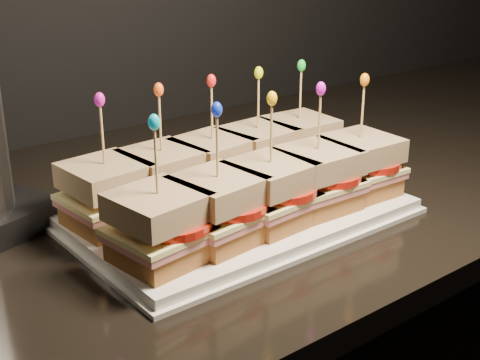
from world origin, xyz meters
TOP-DOWN VIEW (x-y plane):
  - granite_slab at (-0.36, 1.66)m, footprint 2.50×0.71m
  - platter at (-0.38, 1.55)m, footprint 0.40×0.25m
  - platter_rim at (-0.38, 1.55)m, footprint 0.41×0.26m
  - sandwich_0_bread_bot at (-0.53, 1.60)m, footprint 0.09×0.09m
  - sandwich_0_ham at (-0.53, 1.60)m, footprint 0.10×0.10m
  - sandwich_0_cheese at (-0.53, 1.60)m, footprint 0.10×0.10m
  - sandwich_0_tomato at (-0.52, 1.60)m, footprint 0.09×0.09m
  - sandwich_0_bread_top at (-0.53, 1.60)m, footprint 0.09×0.09m
  - sandwich_0_pick at (-0.53, 1.60)m, footprint 0.00×0.00m
  - sandwich_0_frill at (-0.53, 1.60)m, footprint 0.01×0.01m
  - sandwich_1_bread_bot at (-0.46, 1.60)m, footprint 0.09×0.09m
  - sandwich_1_ham at (-0.46, 1.60)m, footprint 0.10×0.10m
  - sandwich_1_cheese at (-0.46, 1.60)m, footprint 0.10×0.10m
  - sandwich_1_tomato at (-0.45, 1.60)m, footprint 0.09×0.09m
  - sandwich_1_bread_top at (-0.46, 1.60)m, footprint 0.09×0.09m
  - sandwich_1_pick at (-0.46, 1.60)m, footprint 0.00×0.00m
  - sandwich_1_frill at (-0.46, 1.60)m, footprint 0.01×0.01m
  - sandwich_2_bread_bot at (-0.38, 1.60)m, footprint 0.09×0.09m
  - sandwich_2_ham at (-0.38, 1.60)m, footprint 0.10×0.10m
  - sandwich_2_cheese at (-0.38, 1.60)m, footprint 0.11×0.10m
  - sandwich_2_tomato at (-0.37, 1.60)m, footprint 0.09×0.09m
  - sandwich_2_bread_top at (-0.38, 1.60)m, footprint 0.10×0.10m
  - sandwich_2_pick at (-0.38, 1.60)m, footprint 0.00×0.00m
  - sandwich_2_frill at (-0.38, 1.60)m, footprint 0.01×0.01m
  - sandwich_3_bread_bot at (-0.31, 1.60)m, footprint 0.09×0.09m
  - sandwich_3_ham at (-0.31, 1.60)m, footprint 0.10×0.09m
  - sandwich_3_cheese at (-0.31, 1.60)m, footprint 0.10×0.10m
  - sandwich_3_tomato at (-0.29, 1.60)m, footprint 0.09×0.09m
  - sandwich_3_bread_top at (-0.31, 1.60)m, footprint 0.09×0.09m
  - sandwich_3_pick at (-0.31, 1.60)m, footprint 0.00×0.00m
  - sandwich_3_frill at (-0.31, 1.60)m, footprint 0.01×0.01m
  - sandwich_4_bread_bot at (-0.23, 1.60)m, footprint 0.09×0.09m
  - sandwich_4_ham at (-0.23, 1.60)m, footprint 0.10×0.10m
  - sandwich_4_cheese at (-0.23, 1.60)m, footprint 0.10×0.10m
  - sandwich_4_tomato at (-0.22, 1.60)m, footprint 0.09×0.09m
  - sandwich_4_bread_top at (-0.23, 1.60)m, footprint 0.09×0.09m
  - sandwich_4_pick at (-0.23, 1.60)m, footprint 0.00×0.00m
  - sandwich_4_frill at (-0.23, 1.60)m, footprint 0.01×0.01m
  - sandwich_5_bread_bot at (-0.53, 1.49)m, footprint 0.10×0.10m
  - sandwich_5_ham at (-0.53, 1.49)m, footprint 0.10×0.10m
  - sandwich_5_cheese at (-0.53, 1.49)m, footprint 0.11×0.10m
  - sandwich_5_tomato at (-0.52, 1.48)m, footprint 0.09×0.09m
  - sandwich_5_bread_top at (-0.53, 1.49)m, footprint 0.10×0.10m
  - sandwich_5_pick at (-0.53, 1.49)m, footprint 0.00×0.00m
  - sandwich_5_frill at (-0.53, 1.49)m, footprint 0.01×0.01m
  - sandwich_6_bread_bot at (-0.46, 1.49)m, footprint 0.09×0.09m
  - sandwich_6_ham at (-0.46, 1.49)m, footprint 0.10×0.10m
  - sandwich_6_cheese at (-0.46, 1.49)m, footprint 0.10×0.10m
  - sandwich_6_tomato at (-0.45, 1.48)m, footprint 0.09×0.09m
  - sandwich_6_bread_top at (-0.46, 1.49)m, footprint 0.10×0.10m
  - sandwich_6_pick at (-0.46, 1.49)m, footprint 0.00×0.00m
  - sandwich_6_frill at (-0.46, 1.49)m, footprint 0.01×0.01m
  - sandwich_7_bread_bot at (-0.38, 1.49)m, footprint 0.09×0.09m
  - sandwich_7_ham at (-0.38, 1.49)m, footprint 0.10×0.10m
  - sandwich_7_cheese at (-0.38, 1.49)m, footprint 0.10×0.10m
  - sandwich_7_tomato at (-0.37, 1.48)m, footprint 0.09×0.09m
  - sandwich_7_bread_top at (-0.38, 1.49)m, footprint 0.09×0.09m
  - sandwich_7_pick at (-0.38, 1.49)m, footprint 0.00×0.00m
  - sandwich_7_frill at (-0.38, 1.49)m, footprint 0.01×0.01m
  - sandwich_8_bread_bot at (-0.31, 1.49)m, footprint 0.09×0.09m
  - sandwich_8_ham at (-0.31, 1.49)m, footprint 0.10×0.09m
  - sandwich_8_cheese at (-0.31, 1.49)m, footprint 0.10×0.10m
  - sandwich_8_tomato at (-0.29, 1.48)m, footprint 0.09×0.09m
  - sandwich_8_bread_top at (-0.31, 1.49)m, footprint 0.09×0.09m
  - sandwich_8_pick at (-0.31, 1.49)m, footprint 0.00×0.00m
  - sandwich_8_frill at (-0.31, 1.49)m, footprint 0.01×0.01m
  - sandwich_9_bread_bot at (-0.23, 1.49)m, footprint 0.09×0.09m
  - sandwich_9_ham at (-0.23, 1.49)m, footprint 0.10×0.10m
  - sandwich_9_cheese at (-0.23, 1.49)m, footprint 0.10×0.10m
  - sandwich_9_tomato at (-0.22, 1.48)m, footprint 0.09×0.09m
  - sandwich_9_bread_top at (-0.23, 1.49)m, footprint 0.09×0.09m
  - sandwich_9_pick at (-0.23, 1.49)m, footprint 0.00×0.00m
  - sandwich_9_frill at (-0.23, 1.49)m, footprint 0.01×0.01m

SIDE VIEW (x-z plane):
  - granite_slab at x=-0.36m, z-range 0.85..0.88m
  - platter_rim at x=-0.38m, z-range 0.88..0.89m
  - platter at x=-0.38m, z-range 0.88..0.90m
  - sandwich_0_bread_bot at x=-0.53m, z-range 0.90..0.92m
  - sandwich_1_bread_bot at x=-0.46m, z-range 0.90..0.92m
  - sandwich_2_bread_bot at x=-0.38m, z-range 0.90..0.92m
  - sandwich_3_bread_bot at x=-0.31m, z-range 0.90..0.92m
  - sandwich_4_bread_bot at x=-0.23m, z-range 0.90..0.92m
  - sandwich_5_bread_bot at x=-0.53m, z-range 0.90..0.92m
  - sandwich_6_bread_bot at x=-0.46m, z-range 0.90..0.92m
  - sandwich_7_bread_bot at x=-0.38m, z-range 0.90..0.92m
  - sandwich_8_bread_bot at x=-0.31m, z-range 0.90..0.92m
  - sandwich_9_bread_bot at x=-0.23m, z-range 0.90..0.92m
  - sandwich_0_ham at x=-0.53m, z-range 0.92..0.93m
  - sandwich_1_ham at x=-0.46m, z-range 0.92..0.93m
  - sandwich_2_ham at x=-0.38m, z-range 0.92..0.93m
  - sandwich_3_ham at x=-0.31m, z-range 0.92..0.93m
  - sandwich_4_ham at x=-0.23m, z-range 0.92..0.93m
  - sandwich_5_ham at x=-0.53m, z-range 0.92..0.93m
  - sandwich_6_ham at x=-0.46m, z-range 0.92..0.93m
  - sandwich_7_ham at x=-0.38m, z-range 0.92..0.93m
  - sandwich_8_ham at x=-0.31m, z-range 0.92..0.93m
  - sandwich_9_ham at x=-0.23m, z-range 0.92..0.93m
  - sandwich_0_cheese at x=-0.53m, z-range 0.93..0.94m
  - sandwich_1_cheese at x=-0.46m, z-range 0.93..0.94m
  - sandwich_2_cheese at x=-0.38m, z-range 0.93..0.94m
  - sandwich_3_cheese at x=-0.31m, z-range 0.93..0.94m
  - sandwich_4_cheese at x=-0.23m, z-range 0.93..0.94m
  - sandwich_5_cheese at x=-0.53m, z-range 0.93..0.94m
  - sandwich_6_cheese at x=-0.46m, z-range 0.93..0.94m
  - sandwich_7_cheese at x=-0.38m, z-range 0.93..0.94m
  - sandwich_8_cheese at x=-0.31m, z-range 0.93..0.94m
  - sandwich_9_cheese at x=-0.23m, z-range 0.93..0.94m
  - sandwich_0_tomato at x=-0.52m, z-range 0.94..0.95m
  - sandwich_1_tomato at x=-0.45m, z-range 0.94..0.95m
  - sandwich_2_tomato at x=-0.37m, z-range 0.94..0.95m
  - sandwich_3_tomato at x=-0.29m, z-range 0.94..0.95m
  - sandwich_4_tomato at x=-0.22m, z-range 0.94..0.95m
  - sandwich_5_tomato at x=-0.52m, z-range 0.94..0.95m
  - sandwich_6_tomato at x=-0.45m, z-range 0.94..0.95m
  - sandwich_7_tomato at x=-0.37m, z-range 0.94..0.95m
  - sandwich_8_tomato at x=-0.29m, z-range 0.94..0.95m
  - sandwich_9_tomato at x=-0.22m, z-range 0.94..0.95m
  - sandwich_0_bread_top at x=-0.53m, z-range 0.95..0.98m
  - sandwich_1_bread_top at x=-0.46m, z-range 0.95..0.98m
  - sandwich_2_bread_top at x=-0.38m, z-range 0.95..0.98m
  - sandwich_3_bread_top at x=-0.31m, z-range 0.95..0.98m
  - sandwich_4_bread_top at x=-0.23m, z-range 0.95..0.98m
  - sandwich_5_bread_top at x=-0.53m, z-range 0.95..0.98m
  - sandwich_6_bread_top at x=-0.46m, z-range 0.95..0.98m
  - sandwich_7_bread_top at x=-0.38m, z-range 0.95..0.98m
  - sandwich_8_bread_top at x=-0.31m, z-range 0.95..0.98m
  - sandwich_9_bread_top at x=-0.23m, z-range 0.95..0.98m
  - sandwich_0_pick at x=-0.53m, z-range 0.96..1.05m
  - sandwich_1_pick at x=-0.46m, z-range 0.96..1.05m
  - sandwich_2_pick at x=-0.38m, z-range 0.96..1.05m
  - sandwich_3_pick at x=-0.31m, z-range 0.96..1.05m
  - sandwich_4_pick at x=-0.23m, z-range 0.96..1.05m
  - sandwich_5_pick at x=-0.53m, z-range 0.96..1.05m
  - sandwich_6_pick at x=-0.46m, z-range 0.96..1.05m
  - sandwich_7_pick at x=-0.38m, z-range 0.96..1.05m
  - sandwich_8_pick at x=-0.31m, z-range 0.96..1.05m
  - sandwich_9_pick at x=-0.23m, z-range 0.96..1.05m
  - sandwich_0_frill at x=-0.53m, z-range 1.04..1.06m
  - sandwich_1_frill at x=-0.46m, z-range 1.04..1.06m
  - sandwich_2_frill at x=-0.38m, z-range 1.04..1.06m
  - sandwich_3_frill at x=-0.31m, z-range 1.04..1.06m
  - sandwich_4_frill at x=-0.23m, z-range 1.04..1.06m
  - sandwich_5_frill at x=-0.53m, z-range 1.04..1.06m
  - sandwich_6_frill at x=-0.46m, z-range 1.04..1.06m
  - sandwich_7_frill at x=-0.38m, z-range 1.04..1.06m
  - sandwich_8_frill at x=-0.31m, z-range 1.04..1.06m
  - sandwich_9_frill at x=-0.23m, z-range 1.04..1.06m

